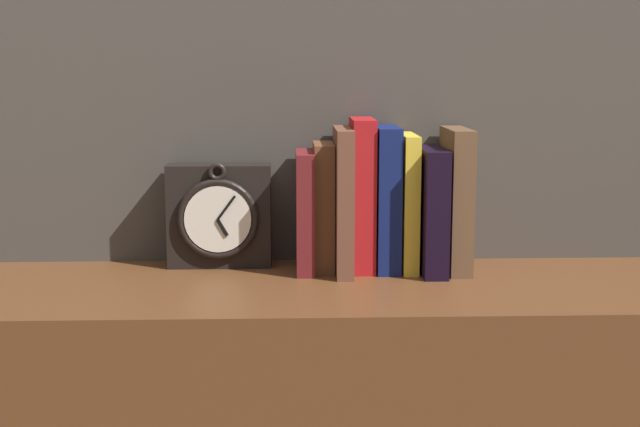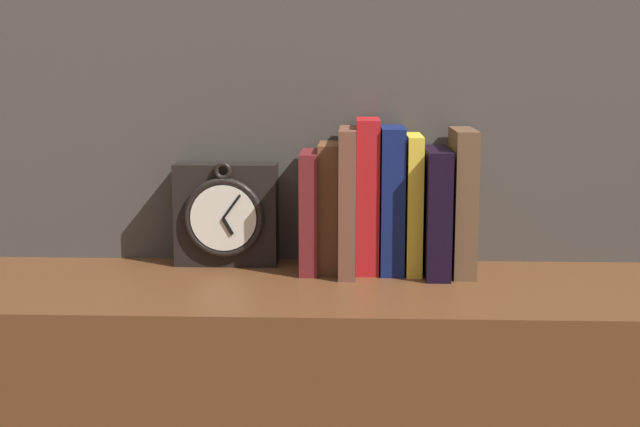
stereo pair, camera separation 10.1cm
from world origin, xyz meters
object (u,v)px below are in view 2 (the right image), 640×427
Objects in this scene: book_slot1_brown at (329,207)px; book_slot5_yellow at (413,203)px; book_slot3_red at (367,195)px; book_slot7_brown at (462,201)px; book_slot0_maroon at (310,211)px; clock at (226,215)px; book_slot2_brown at (347,201)px; book_slot4_navy at (392,199)px; book_slot6_black at (436,211)px.

book_slot5_yellow is at bearing -2.74° from book_slot1_brown.
book_slot3_red is at bearing -2.00° from book_slot1_brown.
book_slot0_maroon is at bearing 178.61° from book_slot7_brown.
clock is at bearing 174.03° from book_slot3_red.
book_slot2_brown is 1.00× the size of book_slot4_navy.
clock is at bearing 172.59° from book_slot1_brown.
book_slot5_yellow is at bearing -3.17° from book_slot4_navy.
book_slot0_maroon is (0.14, -0.03, 0.01)m from clock.
book_slot4_navy is 1.16× the size of book_slot6_black.
book_slot0_maroon is 0.84× the size of book_slot7_brown.
clock is 0.18m from book_slot1_brown.
clock is 0.80× the size of book_slot5_yellow.
book_slot6_black is (0.07, -0.02, -0.02)m from book_slot4_navy.
book_slot1_brown is at bearing 178.00° from book_slot3_red.
book_slot2_brown is at bearing -178.16° from book_slot7_brown.
book_slot6_black is at bearing -169.77° from book_slot7_brown.
book_slot6_black is (0.35, -0.04, 0.02)m from clock.
book_slot3_red is 1.07× the size of book_slot7_brown.
book_slot5_yellow is (0.17, 0.00, 0.01)m from book_slot0_maroon.
clock is 0.40m from book_slot7_brown.
book_slot1_brown is 0.89× the size of book_slot2_brown.
book_slot6_black is (0.04, -0.01, -0.01)m from book_slot5_yellow.
book_slot3_red reaches higher than book_slot0_maroon.
book_slot1_brown is 0.14m from book_slot5_yellow.
book_slot1_brown reaches higher than book_slot0_maroon.
book_slot0_maroon is 0.88× the size of book_slot5_yellow.
book_slot0_maroon is at bearing -176.79° from book_slot3_red.
book_slot0_maroon is 0.25m from book_slot7_brown.
book_slot0_maroon is 0.83× the size of book_slot4_navy.
clock is at bearing 174.65° from book_slot5_yellow.
book_slot7_brown is (0.19, 0.01, -0.00)m from book_slot2_brown.
book_slot0_maroon is 0.14m from book_slot4_navy.
book_slot1_brown is at bearing 13.77° from book_slot0_maroon.
book_slot5_yellow is (0.11, 0.01, -0.01)m from book_slot2_brown.
book_slot2_brown reaches higher than book_slot5_yellow.
clock is at bearing 174.72° from book_slot7_brown.
book_slot2_brown is 0.08m from book_slot4_navy.
clock is at bearing 168.10° from book_slot0_maroon.
book_slot6_black is (0.11, -0.02, -0.02)m from book_slot3_red.
book_slot0_maroon is at bearing -166.23° from book_slot1_brown.
book_slot4_navy is (0.11, -0.00, 0.01)m from book_slot1_brown.
book_slot4_navy reaches higher than book_slot2_brown.
book_slot3_red is (0.03, 0.02, 0.01)m from book_slot2_brown.
book_slot3_red is at bearing 176.64° from book_slot5_yellow.
clock is 0.21m from book_slot2_brown.
book_slot1_brown is at bearing 147.92° from book_slot2_brown.
book_slot5_yellow is at bearing 174.99° from book_slot7_brown.
book_slot2_brown is at bearing -11.62° from clock.
book_slot4_navy is at bearing 166.88° from book_slot6_black.
book_slot5_yellow is at bearing 158.05° from book_slot6_black.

